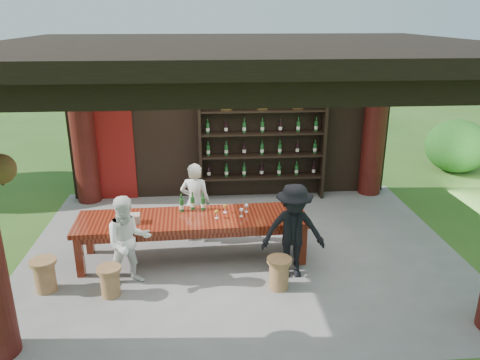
{
  "coord_description": "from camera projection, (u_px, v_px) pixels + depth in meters",
  "views": [
    {
      "loc": [
        -0.6,
        -7.27,
        3.88
      ],
      "look_at": [
        0.0,
        0.4,
        1.15
      ],
      "focal_mm": 35.0,
      "sensor_mm": 36.0,
      "label": 1
    }
  ],
  "objects": [
    {
      "name": "ground",
      "position": [
        242.0,
        249.0,
        8.17
      ],
      "size": [
        90.0,
        90.0,
        0.0
      ],
      "primitive_type": "plane",
      "color": "#2D5119",
      "rests_on": "ground"
    },
    {
      "name": "pavilion",
      "position": [
        239.0,
        125.0,
        7.86
      ],
      "size": [
        7.5,
        6.0,
        3.6
      ],
      "color": "slate",
      "rests_on": "ground"
    },
    {
      "name": "wine_shelf",
      "position": [
        262.0,
        145.0,
        10.12
      ],
      "size": [
        2.74,
        0.42,
        2.41
      ],
      "color": "black",
      "rests_on": "ground"
    },
    {
      "name": "tasting_table",
      "position": [
        193.0,
        223.0,
        7.69
      ],
      "size": [
        3.8,
        1.09,
        0.75
      ],
      "rotation": [
        0.0,
        0.0,
        0.03
      ],
      "color": "#52130B",
      "rests_on": "ground"
    },
    {
      "name": "stool_near_left",
      "position": [
        110.0,
        281.0,
        6.77
      ],
      "size": [
        0.35,
        0.35,
        0.46
      ],
      "rotation": [
        0.0,
        0.0,
        0.18
      ],
      "color": "brown",
      "rests_on": "ground"
    },
    {
      "name": "stool_near_right",
      "position": [
        279.0,
        272.0,
        6.95
      ],
      "size": [
        0.37,
        0.37,
        0.49
      ],
      "rotation": [
        0.0,
        0.0,
        0.11
      ],
      "color": "brown",
      "rests_on": "ground"
    },
    {
      "name": "stool_far_left",
      "position": [
        45.0,
        274.0,
        6.88
      ],
      "size": [
        0.39,
        0.39,
        0.51
      ],
      "rotation": [
        0.0,
        0.0,
        0.28
      ],
      "color": "brown",
      "rests_on": "ground"
    },
    {
      "name": "host",
      "position": [
        195.0,
        203.0,
        8.28
      ],
      "size": [
        0.6,
        0.45,
        1.46
      ],
      "primitive_type": "imported",
      "rotation": [
        0.0,
        0.0,
        2.93
      ],
      "color": "silver",
      "rests_on": "ground"
    },
    {
      "name": "guest_woman",
      "position": [
        128.0,
        241.0,
        6.92
      ],
      "size": [
        0.83,
        0.74,
        1.42
      ],
      "primitive_type": "imported",
      "rotation": [
        0.0,
        0.0,
        0.34
      ],
      "color": "white",
      "rests_on": "ground"
    },
    {
      "name": "guest_man",
      "position": [
        293.0,
        231.0,
        7.12
      ],
      "size": [
        0.98,
        0.57,
        1.52
      ],
      "primitive_type": "imported",
      "rotation": [
        0.0,
        0.0,
        -0.0
      ],
      "color": "black",
      "rests_on": "ground"
    },
    {
      "name": "table_bottles",
      "position": [
        192.0,
        201.0,
        7.88
      ],
      "size": [
        0.44,
        0.15,
        0.31
      ],
      "color": "#194C1E",
      "rests_on": "tasting_table"
    },
    {
      "name": "table_glasses",
      "position": [
        232.0,
        211.0,
        7.72
      ],
      "size": [
        0.58,
        0.29,
        0.15
      ],
      "color": "silver",
      "rests_on": "tasting_table"
    },
    {
      "name": "napkin_basket",
      "position": [
        132.0,
        219.0,
        7.42
      ],
      "size": [
        0.27,
        0.19,
        0.14
      ],
      "primitive_type": "cube",
      "rotation": [
        0.0,
        0.0,
        0.03
      ],
      "color": "#BF6672",
      "rests_on": "tasting_table"
    },
    {
      "name": "shrubs",
      "position": [
        395.0,
        206.0,
        8.58
      ],
      "size": [
        16.01,
        8.45,
        1.36
      ],
      "color": "#194C14",
      "rests_on": "ground"
    },
    {
      "name": "trees",
      "position": [
        427.0,
        43.0,
        8.8
      ],
      "size": [
        22.97,
        8.77,
        4.8
      ],
      "color": "#3F2819",
      "rests_on": "ground"
    }
  ]
}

